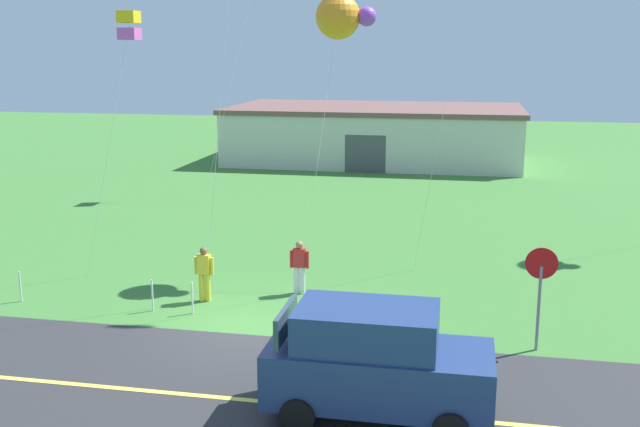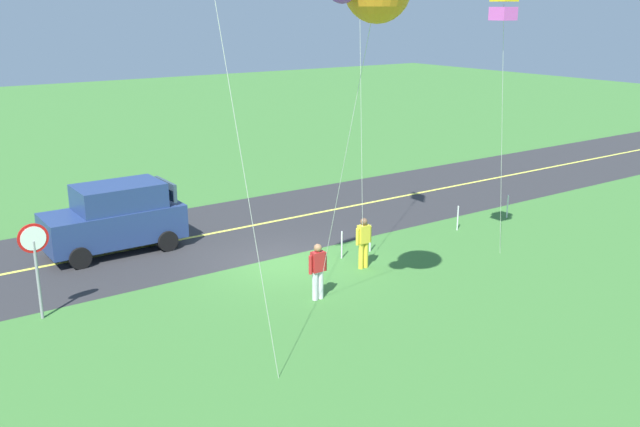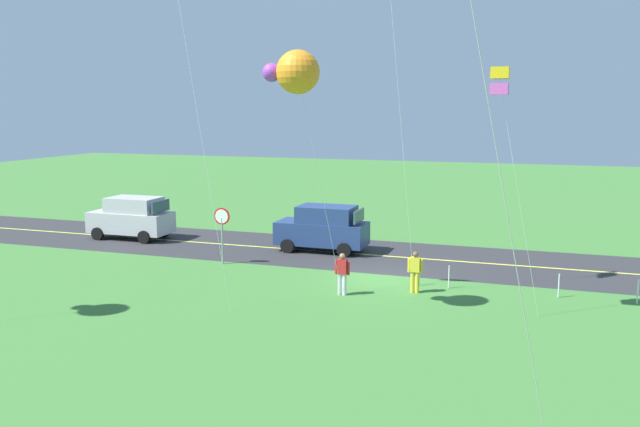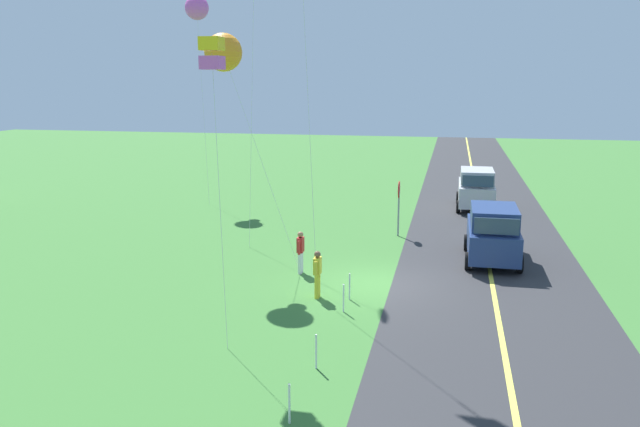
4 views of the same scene
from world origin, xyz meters
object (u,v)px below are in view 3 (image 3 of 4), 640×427
at_px(stop_sign, 222,225).
at_px(kite_green_far, 500,82).
at_px(car_suv_foreground, 323,228).
at_px(person_adult_near, 415,271).
at_px(kite_blue_mid, 296,72).
at_px(person_adult_companion, 342,273).
at_px(car_parked_east_near, 132,217).

bearing_deg(stop_sign, kite_green_far, 161.01).
height_order(car_suv_foreground, stop_sign, stop_sign).
height_order(car_suv_foreground, person_adult_near, car_suv_foreground).
height_order(person_adult_near, kite_blue_mid, kite_blue_mid).
distance_m(person_adult_near, person_adult_companion, 2.79).
distance_m(car_parked_east_near, person_adult_near, 17.27).
bearing_deg(stop_sign, person_adult_companion, 154.96).
bearing_deg(car_suv_foreground, kite_blue_mid, 103.63).
bearing_deg(car_parked_east_near, stop_sign, 152.99).
relative_size(stop_sign, kite_green_far, 0.31).
distance_m(car_suv_foreground, kite_blue_mid, 12.49).
xyz_separation_m(car_suv_foreground, kite_green_far, (-8.61, 8.17, 6.63)).
bearing_deg(car_suv_foreground, stop_sign, 49.57).
bearing_deg(kite_green_far, person_adult_near, -37.41).
xyz_separation_m(person_adult_near, kite_blue_mid, (3.19, 4.20, 7.22)).
distance_m(person_adult_near, kite_green_far, 7.86).
distance_m(car_parked_east_near, kite_green_far, 21.87).
distance_m(car_parked_east_near, person_adult_companion, 15.39).
height_order(car_parked_east_near, person_adult_companion, car_parked_east_near).
bearing_deg(person_adult_near, stop_sign, 84.12).
relative_size(car_suv_foreground, person_adult_companion, 2.75).
bearing_deg(person_adult_companion, kite_blue_mid, 8.04).
relative_size(car_parked_east_near, person_adult_companion, 2.75).
relative_size(stop_sign, person_adult_near, 1.60).
height_order(car_parked_east_near, person_adult_near, car_parked_east_near).
relative_size(person_adult_companion, kite_blue_mid, 0.18).
bearing_deg(person_adult_near, car_parked_east_near, 76.94).
xyz_separation_m(car_parked_east_near, person_adult_companion, (-13.82, 6.76, -0.29)).
xyz_separation_m(car_suv_foreground, stop_sign, (3.43, 4.03, 0.65)).
height_order(stop_sign, kite_blue_mid, kite_blue_mid).
distance_m(car_suv_foreground, kite_green_far, 13.59).
bearing_deg(person_adult_near, kite_blue_mid, 148.57).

